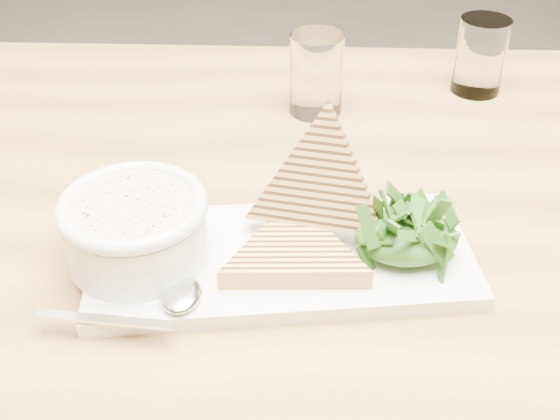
{
  "coord_description": "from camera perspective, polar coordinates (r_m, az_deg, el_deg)",
  "views": [
    {
      "loc": [
        -0.24,
        -0.48,
        1.18
      ],
      "look_at": [
        -0.21,
        0.05,
        0.79
      ],
      "focal_mm": 45.0,
      "sensor_mm": 36.0,
      "label": 1
    }
  ],
  "objects": [
    {
      "name": "glass_far",
      "position": [
        0.99,
        15.97,
        11.96
      ],
      "size": [
        0.07,
        0.07,
        0.1
      ],
      "primitive_type": "cylinder",
      "color": "white",
      "rests_on": "table_top"
    },
    {
      "name": "soup",
      "position": [
        0.63,
        -11.9,
        0.23
      ],
      "size": [
        0.11,
        0.11,
        0.01
      ],
      "primitive_type": "cylinder",
      "color": "beige",
      "rests_on": "soup_bowl"
    },
    {
      "name": "spoon_bowl",
      "position": [
        0.61,
        -8.01,
        -6.85
      ],
      "size": [
        0.04,
        0.05,
        0.01
      ],
      "primitive_type": "ellipsoid",
      "rotation": [
        0.0,
        0.0,
        -0.19
      ],
      "color": "silver",
      "rests_on": "platter"
    },
    {
      "name": "spoon_handle",
      "position": [
        0.61,
        -14.06,
        -8.64
      ],
      "size": [
        0.12,
        0.03,
        0.0
      ],
      "primitive_type": "cube",
      "rotation": [
        0.0,
        0.0,
        -0.19
      ],
      "color": "silver",
      "rests_on": "platter"
    },
    {
      "name": "sandwich_flat",
      "position": [
        0.64,
        1.15,
        -3.47
      ],
      "size": [
        0.17,
        0.17,
        0.02
      ],
      "primitive_type": null,
      "rotation": [
        0.0,
        0.0,
        -0.07
      ],
      "color": "#B68B45",
      "rests_on": "platter"
    },
    {
      "name": "glass_near",
      "position": [
        0.9,
        2.96,
        10.96
      ],
      "size": [
        0.07,
        0.07,
        0.1
      ],
      "primitive_type": "cylinder",
      "color": "white",
      "rests_on": "table_top"
    },
    {
      "name": "bowl_rim",
      "position": [
        0.63,
        -11.92,
        0.38
      ],
      "size": [
        0.14,
        0.14,
        0.01
      ],
      "primitive_type": "torus",
      "color": "white",
      "rests_on": "soup_bowl"
    },
    {
      "name": "sandwich_lean",
      "position": [
        0.66,
        3.26,
        2.0
      ],
      "size": [
        0.19,
        0.18,
        0.18
      ],
      "primitive_type": null,
      "rotation": [
        1.16,
        0.0,
        -0.3
      ],
      "color": "#B68B45",
      "rests_on": "sandwich_flat"
    },
    {
      "name": "soup_bowl",
      "position": [
        0.65,
        -11.57,
        -1.95
      ],
      "size": [
        0.13,
        0.13,
        0.05
      ],
      "primitive_type": "cylinder",
      "color": "white",
      "rests_on": "platter"
    },
    {
      "name": "arugula_pile",
      "position": [
        0.65,
        10.3,
        -1.55
      ],
      "size": [
        0.11,
        0.1,
        0.05
      ],
      "primitive_type": null,
      "color": "#305A1A",
      "rests_on": "platter"
    },
    {
      "name": "table_top",
      "position": [
        0.75,
        8.69,
        -2.02
      ],
      "size": [
        1.42,
        1.02,
        0.04
      ],
      "primitive_type": "cube",
      "rotation": [
        0.0,
        0.0,
        -0.11
      ],
      "color": "#A2753C",
      "rests_on": "ground"
    },
    {
      "name": "salad_base",
      "position": [
        0.66,
        10.23,
        -2.13
      ],
      "size": [
        0.1,
        0.08,
        0.04
      ],
      "primitive_type": "ellipsoid",
      "color": "#1C4A12",
      "rests_on": "platter"
    },
    {
      "name": "platter",
      "position": [
        0.66,
        0.12,
        -3.95
      ],
      "size": [
        0.36,
        0.17,
        0.02
      ],
      "primitive_type": "cube",
      "rotation": [
        0.0,
        0.0,
        0.02
      ],
      "color": "white",
      "rests_on": "table_top"
    }
  ]
}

